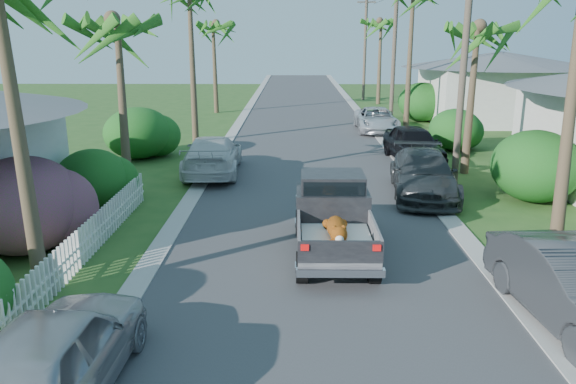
{
  "coord_description": "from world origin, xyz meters",
  "views": [
    {
      "loc": [
        -0.62,
        -8.16,
        5.65
      ],
      "look_at": [
        -0.79,
        7.01,
        1.4
      ],
      "focal_mm": 35.0,
      "sensor_mm": 36.0,
      "label": 1
    }
  ],
  "objects_px": {
    "pickup_truck": "(333,213)",
    "utility_pole_c": "(394,53)",
    "house_right_far": "(498,90)",
    "parked_car_rm": "(423,175)",
    "palm_l_b": "(116,20)",
    "parked_car_ln": "(54,357)",
    "palm_r_b": "(477,27)",
    "utility_pole_b": "(464,65)",
    "palm_l_d": "(213,24)",
    "parked_car_rd": "(376,120)",
    "palm_r_d": "(381,21)",
    "parked_car_rf": "(413,144)",
    "utility_pole_d": "(365,47)",
    "parked_car_lf": "(213,155)"
  },
  "relations": [
    {
      "from": "house_right_far",
      "to": "parked_car_rm",
      "type": "bearing_deg",
      "value": -115.91
    },
    {
      "from": "parked_car_ln",
      "to": "palm_l_b",
      "type": "distance_m",
      "value": 13.79
    },
    {
      "from": "parked_car_rm",
      "to": "palm_r_b",
      "type": "xyz_separation_m",
      "value": [
        2.54,
        3.4,
        5.17
      ]
    },
    {
      "from": "house_right_far",
      "to": "palm_l_d",
      "type": "bearing_deg",
      "value": 168.41
    },
    {
      "from": "parked_car_rd",
      "to": "utility_pole_b",
      "type": "bearing_deg",
      "value": -83.9
    },
    {
      "from": "palm_r_b",
      "to": "utility_pole_c",
      "type": "bearing_deg",
      "value": 94.4
    },
    {
      "from": "utility_pole_b",
      "to": "parked_car_rm",
      "type": "bearing_deg",
      "value": -137.71
    },
    {
      "from": "palm_r_d",
      "to": "utility_pole_b",
      "type": "height_order",
      "value": "utility_pole_b"
    },
    {
      "from": "parked_car_rf",
      "to": "palm_r_b",
      "type": "relative_size",
      "value": 0.66
    },
    {
      "from": "pickup_truck",
      "to": "house_right_far",
      "type": "xyz_separation_m",
      "value": [
        12.58,
        23.71,
        1.11
      ]
    },
    {
      "from": "parked_car_rf",
      "to": "house_right_far",
      "type": "xyz_separation_m",
      "value": [
        8.13,
        12.66,
        1.31
      ]
    },
    {
      "from": "parked_car_rm",
      "to": "palm_l_b",
      "type": "distance_m",
      "value": 12.12
    },
    {
      "from": "parked_car_rm",
      "to": "house_right_far",
      "type": "xyz_separation_m",
      "value": [
        8.94,
        18.4,
        1.34
      ]
    },
    {
      "from": "pickup_truck",
      "to": "parked_car_rf",
      "type": "relative_size",
      "value": 1.07
    },
    {
      "from": "palm_r_b",
      "to": "utility_pole_c",
      "type": "distance_m",
      "value": 13.11
    },
    {
      "from": "pickup_truck",
      "to": "parked_car_rd",
      "type": "xyz_separation_m",
      "value": [
        3.92,
        19.41,
        -0.3
      ]
    },
    {
      "from": "parked_car_rf",
      "to": "parked_car_lf",
      "type": "relative_size",
      "value": 0.87
    },
    {
      "from": "parked_car_ln",
      "to": "parked_car_lf",
      "type": "distance_m",
      "value": 15.25
    },
    {
      "from": "parked_car_rm",
      "to": "palm_l_d",
      "type": "relative_size",
      "value": 0.7
    },
    {
      "from": "parked_car_rm",
      "to": "palm_l_b",
      "type": "relative_size",
      "value": 0.73
    },
    {
      "from": "palm_l_d",
      "to": "palm_r_d",
      "type": "xyz_separation_m",
      "value": [
        13.0,
        6.0,
        0.29
      ]
    },
    {
      "from": "parked_car_rf",
      "to": "palm_r_d",
      "type": "height_order",
      "value": "palm_r_d"
    },
    {
      "from": "palm_r_d",
      "to": "parked_car_rf",
      "type": "bearing_deg",
      "value": -94.12
    },
    {
      "from": "palm_l_b",
      "to": "utility_pole_c",
      "type": "distance_m",
      "value": 20.3
    },
    {
      "from": "parked_car_rd",
      "to": "utility_pole_d",
      "type": "height_order",
      "value": "utility_pole_d"
    },
    {
      "from": "house_right_far",
      "to": "parked_car_rf",
      "type": "bearing_deg",
      "value": -122.72
    },
    {
      "from": "pickup_truck",
      "to": "utility_pole_b",
      "type": "distance_m",
      "value": 9.2
    },
    {
      "from": "parked_car_ln",
      "to": "palm_l_d",
      "type": "relative_size",
      "value": 0.61
    },
    {
      "from": "parked_car_rd",
      "to": "utility_pole_d",
      "type": "bearing_deg",
      "value": 86.29
    },
    {
      "from": "parked_car_rm",
      "to": "palm_r_b",
      "type": "height_order",
      "value": "palm_r_b"
    },
    {
      "from": "parked_car_rd",
      "to": "utility_pole_b",
      "type": "relative_size",
      "value": 0.57
    },
    {
      "from": "pickup_truck",
      "to": "utility_pole_c",
      "type": "xyz_separation_m",
      "value": [
        5.18,
        21.71,
        3.59
      ]
    },
    {
      "from": "palm_l_b",
      "to": "house_right_far",
      "type": "distance_m",
      "value": 27.06
    },
    {
      "from": "palm_l_d",
      "to": "utility_pole_c",
      "type": "distance_m",
      "value": 13.63
    },
    {
      "from": "parked_car_lf",
      "to": "utility_pole_c",
      "type": "height_order",
      "value": "utility_pole_c"
    },
    {
      "from": "parked_car_ln",
      "to": "utility_pole_b",
      "type": "bearing_deg",
      "value": -124.9
    },
    {
      "from": "palm_r_b",
      "to": "utility_pole_d",
      "type": "xyz_separation_m",
      "value": [
        -1.0,
        28.0,
        -1.35
      ]
    },
    {
      "from": "parked_car_rf",
      "to": "house_right_far",
      "type": "distance_m",
      "value": 15.1
    },
    {
      "from": "parked_car_rd",
      "to": "house_right_far",
      "type": "height_order",
      "value": "house_right_far"
    },
    {
      "from": "parked_car_rd",
      "to": "palm_r_d",
      "type": "distance_m",
      "value": 15.67
    },
    {
      "from": "pickup_truck",
      "to": "palm_l_d",
      "type": "relative_size",
      "value": 0.66
    },
    {
      "from": "parked_car_rd",
      "to": "palm_l_d",
      "type": "bearing_deg",
      "value": 143.02
    },
    {
      "from": "palm_l_b",
      "to": "house_right_far",
      "type": "bearing_deg",
      "value": 42.27
    },
    {
      "from": "palm_r_b",
      "to": "utility_pole_b",
      "type": "xyz_separation_m",
      "value": [
        -1.0,
        -2.0,
        -1.35
      ]
    },
    {
      "from": "palm_l_d",
      "to": "utility_pole_b",
      "type": "bearing_deg",
      "value": -60.05
    },
    {
      "from": "palm_l_b",
      "to": "palm_r_b",
      "type": "bearing_deg",
      "value": 12.62
    },
    {
      "from": "parked_car_ln",
      "to": "palm_l_d",
      "type": "xyz_separation_m",
      "value": [
        -2.13,
        34.47,
        5.64
      ]
    },
    {
      "from": "palm_l_d",
      "to": "utility_pole_d",
      "type": "relative_size",
      "value": 0.86
    },
    {
      "from": "palm_l_b",
      "to": "palm_r_b",
      "type": "distance_m",
      "value": 13.73
    },
    {
      "from": "parked_car_rm",
      "to": "parked_car_lf",
      "type": "height_order",
      "value": "parked_car_lf"
    }
  ]
}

